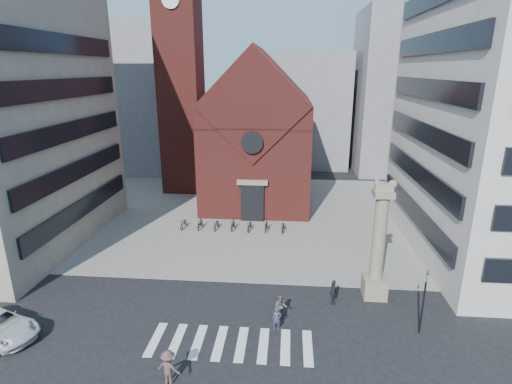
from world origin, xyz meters
TOP-DOWN VIEW (x-y plane):
  - ground at (0.00, 0.00)m, footprint 120.00×120.00m
  - piazza at (0.00, 19.00)m, footprint 46.00×30.00m
  - zebra_crossing at (0.55, -3.00)m, footprint 10.20×3.20m
  - church at (0.00, 25.04)m, footprint 12.00×16.65m
  - campanile at (-10.00, 28.00)m, footprint 5.50×5.50m
  - bg_block_left at (-20.00, 40.00)m, footprint 16.00×14.00m
  - bg_block_mid at (6.00, 45.00)m, footprint 14.00×12.00m
  - bg_block_right at (22.00, 42.00)m, footprint 16.00×14.00m
  - lion_column at (10.01, 3.00)m, footprint 1.63×1.60m
  - traffic_light at (12.00, -1.00)m, footprint 0.13×0.16m
  - pedestrian_0 at (3.22, -1.44)m, footprint 0.57×0.38m
  - pedestrian_1 at (3.44, -0.20)m, footprint 0.86×0.71m
  - pedestrian_2 at (6.98, 1.75)m, footprint 0.48×1.07m
  - pedestrian_3 at (-2.12, -6.38)m, footprint 1.40×0.99m
  - scooter_0 at (-6.77, 14.22)m, footprint 0.80×1.96m
  - scooter_1 at (-5.09, 14.22)m, footprint 0.65×1.89m
  - scooter_2 at (-3.41, 14.22)m, footprint 0.80×1.96m
  - scooter_3 at (-1.73, 14.22)m, footprint 0.65×1.89m
  - scooter_4 at (-0.05, 14.22)m, footprint 0.80×1.96m
  - scooter_5 at (1.63, 14.22)m, footprint 0.65×1.89m
  - scooter_6 at (3.31, 14.22)m, footprint 0.80×1.96m

SIDE VIEW (x-z plane):
  - ground at x=0.00m, z-range 0.00..0.00m
  - zebra_crossing at x=0.55m, z-range 0.00..0.01m
  - piazza at x=0.00m, z-range 0.00..0.05m
  - scooter_0 at x=-6.77m, z-range 0.05..1.06m
  - scooter_2 at x=-3.41m, z-range 0.05..1.06m
  - scooter_4 at x=-0.05m, z-range 0.05..1.06m
  - scooter_6 at x=3.31m, z-range 0.05..1.06m
  - scooter_1 at x=-5.09m, z-range 0.05..1.17m
  - scooter_3 at x=-1.73m, z-range 0.05..1.17m
  - scooter_5 at x=1.63m, z-range 0.05..1.17m
  - pedestrian_0 at x=3.22m, z-range 0.00..1.55m
  - pedestrian_1 at x=3.44m, z-range 0.00..1.64m
  - pedestrian_2 at x=6.98m, z-range 0.00..1.81m
  - pedestrian_3 at x=-2.12m, z-range 0.00..1.98m
  - traffic_light at x=12.00m, z-range 0.14..4.44m
  - lion_column at x=10.01m, z-range -0.88..7.79m
  - church at x=0.00m, z-range -1.02..16.98m
  - bg_block_mid at x=6.00m, z-range 0.00..18.00m
  - bg_block_left at x=-20.00m, z-range 0.00..22.00m
  - bg_block_right at x=22.00m, z-range 0.00..24.00m
  - campanile at x=-10.00m, z-range 0.14..31.34m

